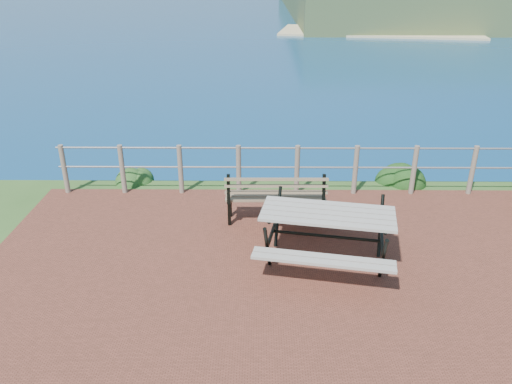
# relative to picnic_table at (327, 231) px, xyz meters

# --- Properties ---
(ground) EXTENTS (10.00, 7.00, 0.12)m
(ground) POSITION_rel_picnic_table_xyz_m (-0.28, -0.84, -0.53)
(ground) COLOR brown
(ground) RESTS_ON ground
(safety_railing) EXTENTS (9.40, 0.10, 1.00)m
(safety_railing) POSITION_rel_picnic_table_xyz_m (-0.28, 2.51, 0.04)
(safety_railing) COLOR #6B5B4C
(safety_railing) RESTS_ON ground
(picnic_table) EXTENTS (2.09, 1.69, 0.83)m
(picnic_table) POSITION_rel_picnic_table_xyz_m (0.00, 0.00, 0.00)
(picnic_table) COLOR gray
(picnic_table) RESTS_ON ground
(park_bench) EXTENTS (1.75, 0.45, 0.98)m
(park_bench) POSITION_rel_picnic_table_xyz_m (-0.74, 1.32, 0.12)
(park_bench) COLOR brown
(park_bench) RESTS_ON ground
(shrub_lip_west) EXTENTS (0.77, 0.77, 0.51)m
(shrub_lip_west) POSITION_rel_picnic_table_xyz_m (-3.56, 3.17, -0.53)
(shrub_lip_west) COLOR #26531F
(shrub_lip_west) RESTS_ON ground
(shrub_lip_east) EXTENTS (0.86, 0.86, 0.63)m
(shrub_lip_east) POSITION_rel_picnic_table_xyz_m (1.99, 3.18, -0.53)
(shrub_lip_east) COLOR #123B13
(shrub_lip_east) RESTS_ON ground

